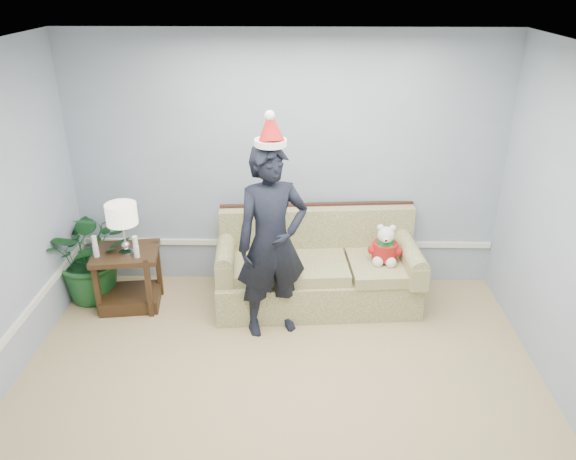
% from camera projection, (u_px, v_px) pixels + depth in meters
% --- Properties ---
extents(room_shell, '(4.54, 5.04, 2.74)m').
position_uv_depth(room_shell, '(274.00, 289.00, 3.54)').
color(room_shell, tan).
rests_on(room_shell, ground).
extents(wainscot_trim, '(4.49, 4.99, 0.06)m').
position_uv_depth(wainscot_trim, '(150.00, 306.00, 5.02)').
color(wainscot_trim, white).
rests_on(wainscot_trim, room_shell).
extents(sofa, '(2.11, 1.04, 0.96)m').
position_uv_depth(sofa, '(317.00, 270.00, 5.84)').
color(sofa, brown).
rests_on(sofa, room_shell).
extents(side_table, '(0.71, 0.62, 0.62)m').
position_uv_depth(side_table, '(130.00, 284.00, 5.78)').
color(side_table, '#3D2716').
rests_on(side_table, room_shell).
extents(table_lamp, '(0.30, 0.30, 0.53)m').
position_uv_depth(table_lamp, '(122.00, 216.00, 5.39)').
color(table_lamp, silver).
rests_on(table_lamp, side_table).
extents(candle_pair, '(0.46, 0.06, 0.22)m').
position_uv_depth(candle_pair, '(116.00, 247.00, 5.47)').
color(candle_pair, silver).
rests_on(candle_pair, side_table).
extents(houseplant, '(1.15, 1.07, 1.05)m').
position_uv_depth(houseplant, '(92.00, 252.00, 5.81)').
color(houseplant, '#195124').
rests_on(houseplant, room_shell).
extents(man, '(0.78, 0.64, 1.85)m').
position_uv_depth(man, '(272.00, 243.00, 5.11)').
color(man, black).
rests_on(man, room_shell).
extents(santa_hat, '(0.33, 0.36, 0.33)m').
position_uv_depth(santa_hat, '(270.00, 129.00, 4.68)').
color(santa_hat, white).
rests_on(santa_hat, man).
extents(teddy_bear, '(0.28, 0.30, 0.41)m').
position_uv_depth(teddy_bear, '(385.00, 249.00, 5.61)').
color(teddy_bear, white).
rests_on(teddy_bear, sofa).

